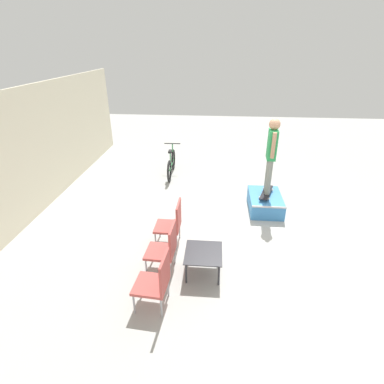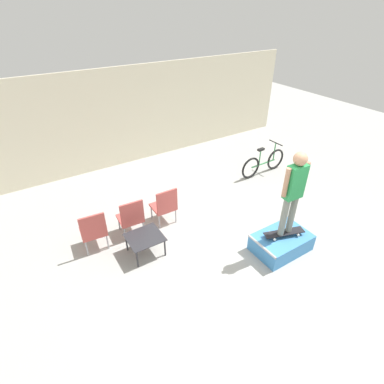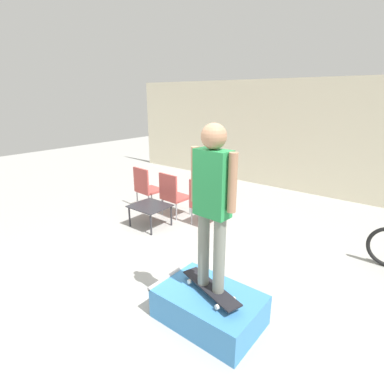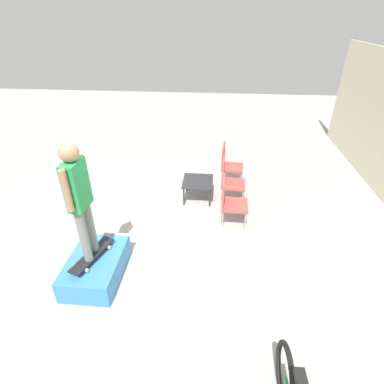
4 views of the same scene
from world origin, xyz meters
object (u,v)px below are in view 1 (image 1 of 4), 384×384
patio_chair_center (166,247)px  skate_ramp_box (265,202)px  person_skater (272,150)px  bicycle (171,164)px  skateboard_on_ramp (266,192)px  patio_chair_right (172,222)px  coffee_table (203,255)px  patio_chair_left (157,280)px

patio_chair_center → skate_ramp_box: bearing=142.9°
person_skater → bicycle: person_skater is taller
skateboard_on_ramp → bicycle: 3.39m
skateboard_on_ramp → person_skater: size_ratio=0.49×
patio_chair_right → skate_ramp_box: bearing=128.9°
skate_ramp_box → patio_chair_center: size_ratio=1.24×
skateboard_on_ramp → patio_chair_center: (-2.54, 2.16, 0.06)m
coffee_table → patio_chair_right: size_ratio=0.74×
person_skater → skateboard_on_ramp: bearing=93.4°
patio_chair_right → patio_chair_center: bearing=0.9°
skateboard_on_ramp → patio_chair_left: (-3.39, 2.16, 0.06)m
skate_ramp_box → patio_chair_left: (-3.37, 2.15, 0.33)m
patio_chair_left → coffee_table: bearing=145.8°
person_skater → patio_chair_right: (-1.70, 2.15, -1.05)m
patio_chair_right → person_skater: bearing=129.2°
skateboard_on_ramp → bicycle: bearing=71.4°
skate_ramp_box → person_skater: size_ratio=0.66×
skateboard_on_ramp → patio_chair_center: size_ratio=0.91×
skate_ramp_box → patio_chair_center: (-2.52, 2.15, 0.33)m
coffee_table → patio_chair_left: (-0.85, 0.69, 0.13)m
skate_ramp_box → skateboard_on_ramp: 0.28m
coffee_table → patio_chair_left: bearing=140.9°
skateboard_on_ramp → person_skater: bearing=-72.2°
skateboard_on_ramp → patio_chair_left: bearing=165.4°
person_skater → bicycle: bearing=56.9°
patio_chair_right → bicycle: bearing=-170.4°
coffee_table → patio_chair_center: patio_chair_center is taller
coffee_table → patio_chair_right: patio_chair_right is taller
patio_chair_left → person_skater: bearing=152.4°
skateboard_on_ramp → bicycle: (2.01, 2.72, -0.11)m
patio_chair_right → bicycle: 3.76m
bicycle → coffee_table: bearing=-166.0°
coffee_table → patio_chair_center: size_ratio=0.74×
skateboard_on_ramp → patio_chair_left: 4.02m
skateboard_on_ramp → bicycle: size_ratio=0.52×
skateboard_on_ramp → person_skater: person_skater is taller
bicycle → patio_chair_right: bearing=-172.7°
coffee_table → skate_ramp_box: bearing=-30.1°
skate_ramp_box → person_skater: person_skater is taller
patio_chair_center → patio_chair_right: 0.85m
patio_chair_left → bicycle: 5.44m
patio_chair_right → coffee_table: bearing=40.3°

